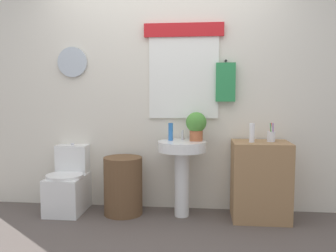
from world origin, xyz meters
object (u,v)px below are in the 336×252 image
object	(u,v)px
wooden_cabinet	(260,180)
toothbrush_cup	(271,136)
laundry_hamper	(123,186)
pedestal_sink	(182,161)
potted_plant	(196,125)
lotion_bottle	(252,133)
toilet	(69,186)
soap_bottle	(171,132)

from	to	relation	value
wooden_cabinet	toothbrush_cup	size ratio (longest dim) A/B	4.19
laundry_hamper	pedestal_sink	size ratio (longest dim) A/B	0.77
potted_plant	lotion_bottle	world-z (taller)	potted_plant
toilet	pedestal_sink	world-z (taller)	pedestal_sink
laundry_hamper	soap_bottle	world-z (taller)	soap_bottle
pedestal_sink	potted_plant	distance (m)	0.39
potted_plant	lotion_bottle	bearing A→B (deg)	-10.42
laundry_hamper	pedestal_sink	bearing A→B (deg)	0.00
toilet	wooden_cabinet	distance (m)	1.99
soap_bottle	toilet	bearing A→B (deg)	-179.03
toilet	potted_plant	size ratio (longest dim) A/B	2.42
wooden_cabinet	toilet	bearing A→B (deg)	179.09
pedestal_sink	wooden_cabinet	world-z (taller)	wooden_cabinet
pedestal_sink	soap_bottle	size ratio (longest dim) A/B	4.28
lotion_bottle	potted_plant	bearing A→B (deg)	169.58
pedestal_sink	potted_plant	xyz separation A→B (m)	(0.14, 0.06, 0.36)
pedestal_sink	toothbrush_cup	world-z (taller)	toothbrush_cup
wooden_cabinet	toothbrush_cup	distance (m)	0.45
pedestal_sink	lotion_bottle	xyz separation A→B (m)	(0.68, -0.04, 0.30)
laundry_hamper	potted_plant	world-z (taller)	potted_plant
potted_plant	toothbrush_cup	world-z (taller)	potted_plant
wooden_cabinet	pedestal_sink	bearing A→B (deg)	180.00
toilet	lotion_bottle	xyz separation A→B (m)	(1.89, -0.07, 0.60)
laundry_hamper	soap_bottle	xyz separation A→B (m)	(0.49, 0.05, 0.56)
potted_plant	lotion_bottle	size ratio (longest dim) A/B	1.57
wooden_cabinet	soap_bottle	world-z (taller)	soap_bottle
soap_bottle	laundry_hamper	bearing A→B (deg)	-174.18
lotion_bottle	wooden_cabinet	bearing A→B (deg)	22.44
laundry_hamper	potted_plant	bearing A→B (deg)	4.57
potted_plant	wooden_cabinet	bearing A→B (deg)	-5.35
toilet	toothbrush_cup	size ratio (longest dim) A/B	3.83
potted_plant	lotion_bottle	xyz separation A→B (m)	(0.54, -0.10, -0.07)
toilet	laundry_hamper	size ratio (longest dim) A/B	1.19
potted_plant	toilet	bearing A→B (deg)	-178.79
soap_bottle	lotion_bottle	size ratio (longest dim) A/B	0.97
laundry_hamper	toothbrush_cup	xyz separation A→B (m)	(1.49, 0.02, 0.53)
lotion_bottle	toothbrush_cup	distance (m)	0.21
pedestal_sink	wooden_cabinet	distance (m)	0.80
lotion_bottle	soap_bottle	bearing A→B (deg)	173.61
wooden_cabinet	lotion_bottle	xyz separation A→B (m)	(-0.10, -0.04, 0.48)
toilet	potted_plant	world-z (taller)	potted_plant
toilet	laundry_hamper	bearing A→B (deg)	-3.01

